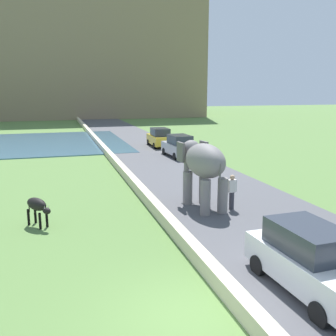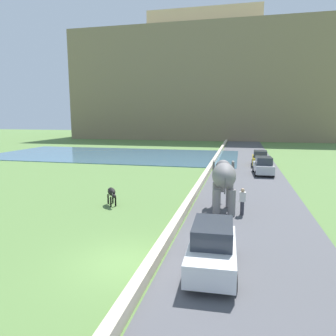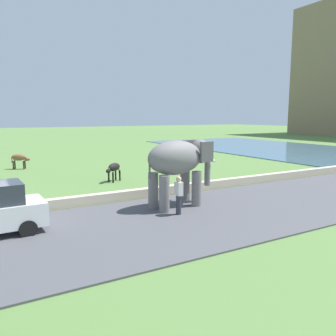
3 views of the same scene
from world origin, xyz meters
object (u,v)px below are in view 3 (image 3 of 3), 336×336
at_px(cow_black, 114,168).
at_px(person_beside_elephant, 179,195).
at_px(cow_brown, 20,158).
at_px(elephant, 179,162).

bearing_deg(cow_black, person_beside_elephant, -2.35).
relative_size(person_beside_elephant, cow_brown, 1.18).
xyz_separation_m(elephant, cow_black, (-7.07, -0.39, -1.20)).
height_order(elephant, person_beside_elephant, elephant).
relative_size(elephant, cow_black, 2.68).
xyz_separation_m(person_beside_elephant, cow_black, (-8.20, 0.34, -0.04)).
height_order(elephant, cow_black, elephant).
xyz_separation_m(elephant, cow_brown, (-15.38, -4.81, -1.20)).
height_order(person_beside_elephant, cow_black, person_beside_elephant).
height_order(elephant, cow_brown, elephant).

